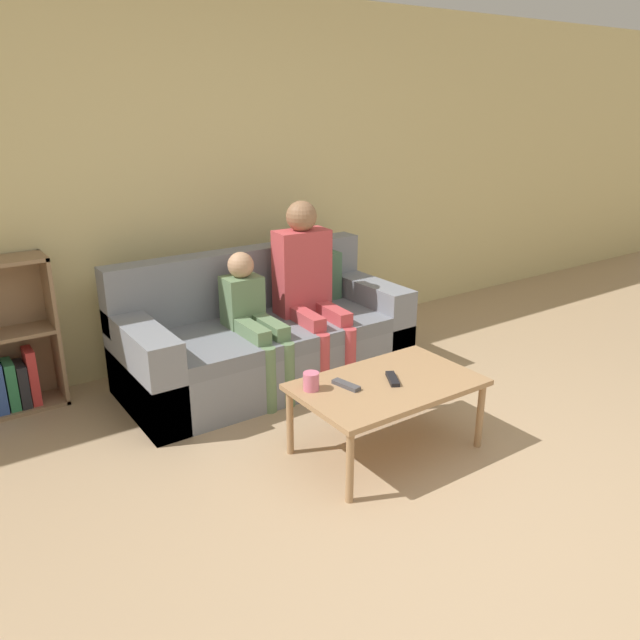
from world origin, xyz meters
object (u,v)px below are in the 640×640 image
object	(u,v)px
tv_remote_1	(393,379)
person_adult	(307,278)
bookshelf	(0,354)
couch	(265,339)
person_child	(252,315)
coffee_table	(387,389)
cup_near	(311,381)
tv_remote_0	(346,385)

from	to	relation	value
tv_remote_1	person_adult	bearing A→B (deg)	109.08
bookshelf	tv_remote_1	size ratio (longest dim) A/B	5.70
couch	tv_remote_1	size ratio (longest dim) A/B	11.49
person_adult	tv_remote_1	size ratio (longest dim) A/B	7.15
person_child	couch	bearing A→B (deg)	39.75
coffee_table	person_adult	distance (m)	1.23
person_child	tv_remote_1	world-z (taller)	person_child
coffee_table	cup_near	size ratio (longest dim) A/B	10.22
bookshelf	person_adult	bearing A→B (deg)	-17.25
person_child	cup_near	world-z (taller)	person_child
coffee_table	person_child	distance (m)	1.14
bookshelf	coffee_table	xyz separation A→B (m)	(1.66, -1.75, -0.00)
tv_remote_1	coffee_table	bearing A→B (deg)	-156.47
person_adult	cup_near	size ratio (longest dim) A/B	12.57
tv_remote_1	couch	bearing A→B (deg)	123.82
tv_remote_1	person_child	bearing A→B (deg)	132.56
person_adult	tv_remote_0	size ratio (longest dim) A/B	6.98
coffee_table	cup_near	world-z (taller)	cup_near
couch	bookshelf	distance (m)	1.68
tv_remote_0	couch	bearing A→B (deg)	70.57
tv_remote_1	bookshelf	bearing A→B (deg)	163.27
person_adult	coffee_table	bearing A→B (deg)	-97.63
bookshelf	person_adult	size ratio (longest dim) A/B	0.80
couch	cup_near	world-z (taller)	couch
cup_near	tv_remote_0	world-z (taller)	cup_near
couch	person_child	xyz separation A→B (m)	(-0.16, -0.13, 0.25)
coffee_table	cup_near	bearing A→B (deg)	158.19
couch	person_child	size ratio (longest dim) A/B	2.11
coffee_table	person_adult	size ratio (longest dim) A/B	0.81
bookshelf	cup_near	xyz separation A→B (m)	(1.27, -1.59, 0.09)
bookshelf	tv_remote_1	distance (m)	2.44
person_adult	tv_remote_1	distance (m)	1.21
person_child	coffee_table	bearing A→B (deg)	-77.54
bookshelf	tv_remote_0	xyz separation A→B (m)	(1.44, -1.67, 0.05)
bookshelf	cup_near	bearing A→B (deg)	-51.46
person_child	tv_remote_1	xyz separation A→B (m)	(0.26, -1.10, -0.11)
person_child	bookshelf	bearing A→B (deg)	156.49
couch	tv_remote_1	bearing A→B (deg)	-85.38
coffee_table	tv_remote_0	world-z (taller)	tv_remote_0
coffee_table	person_child	xyz separation A→B (m)	(-0.23, 1.10, 0.16)
cup_near	tv_remote_1	world-z (taller)	cup_near
bookshelf	tv_remote_0	world-z (taller)	bookshelf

